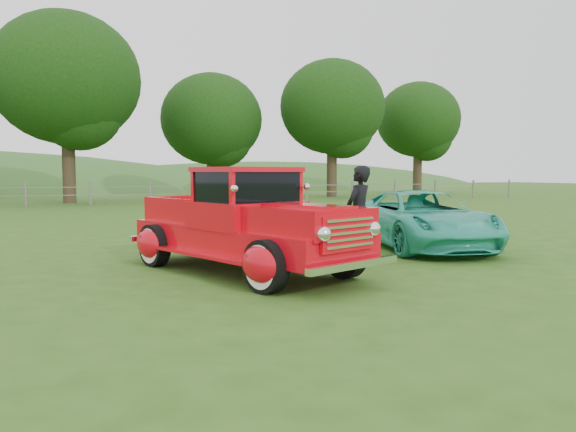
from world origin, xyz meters
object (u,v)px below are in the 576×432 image
object	(u,v)px
teal_sedan	(422,219)
man	(359,213)
tree_near_east	(211,119)
tree_mid_east	(332,107)
tree_near_west	(66,79)
red_pickup	(245,226)
tree_far_east	(418,120)

from	to	relation	value
teal_sedan	man	xyz separation A→B (m)	(-2.17, -1.08, 0.27)
tree_near_east	tree_mid_east	world-z (taller)	tree_mid_east
tree_near_west	tree_near_east	size ratio (longest dim) A/B	1.25
tree_near_east	red_pickup	xyz separation A→B (m)	(-6.10, -28.30, -4.45)
tree_mid_east	man	size ratio (longest dim) A/B	5.18
red_pickup	tree_near_west	bearing A→B (deg)	75.19
tree_mid_east	red_pickup	distance (m)	30.32
red_pickup	man	size ratio (longest dim) A/B	2.89
man	tree_mid_east	bearing A→B (deg)	-148.24
teal_sedan	man	size ratio (longest dim) A/B	2.54
tree_far_east	man	xyz separation A→B (m)	(-20.69, -28.83, -4.95)
tree_near_east	tree_far_east	distance (m)	17.04
red_pickup	teal_sedan	xyz separation A→B (m)	(4.58, 1.54, -0.15)
tree_far_east	teal_sedan	bearing A→B (deg)	-123.72
red_pickup	teal_sedan	bearing A→B (deg)	-2.97
red_pickup	teal_sedan	distance (m)	4.83
tree_far_east	teal_sedan	xyz separation A→B (m)	(-18.52, -27.75, -5.22)
tree_mid_east	tree_far_east	size ratio (longest dim) A/B	1.07
tree_mid_east	tree_far_east	bearing A→B (deg)	18.43
tree_near_west	red_pickup	world-z (taller)	tree_near_west
tree_far_east	red_pickup	bearing A→B (deg)	-128.26
tree_mid_east	red_pickup	world-z (taller)	tree_mid_east
tree_mid_east	teal_sedan	xyz separation A→B (m)	(-9.52, -24.75, -5.53)
red_pickup	man	distance (m)	2.46
tree_near_east	tree_mid_east	size ratio (longest dim) A/B	0.88
tree_far_east	teal_sedan	world-z (taller)	tree_far_east
tree_near_west	tree_mid_east	bearing A→B (deg)	6.71
red_pickup	man	bearing A→B (deg)	-10.62
tree_mid_east	teal_sedan	bearing A→B (deg)	-111.05
tree_far_east	man	bearing A→B (deg)	-125.67
tree_near_west	tree_far_east	bearing A→B (deg)	10.89
tree_near_east	teal_sedan	distance (m)	27.19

